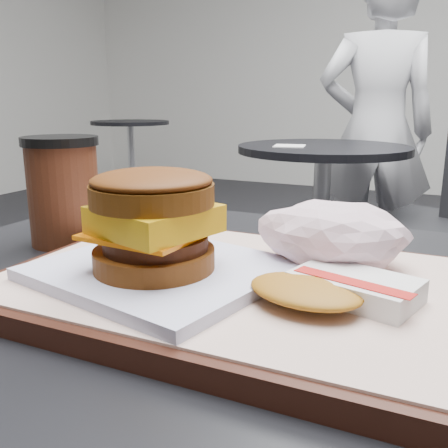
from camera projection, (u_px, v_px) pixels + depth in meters
serving_tray at (227, 285)px, 0.43m from camera, size 0.38×0.28×0.02m
breakfast_sandwich at (156, 233)px, 0.41m from camera, size 0.22×0.21×0.09m
hash_brown at (333, 289)px, 0.37m from camera, size 0.13×0.11×0.02m
crumpled_wrapper at (332, 234)px, 0.44m from camera, size 0.13×0.10×0.06m
coffee_cup at (64, 190)px, 0.58m from camera, size 0.09×0.09×0.12m
neighbor_table at (322, 194)px, 2.08m from camera, size 0.70×0.70×0.75m
napkin at (290, 146)px, 1.99m from camera, size 0.14×0.14×0.00m
patron at (376, 132)px, 2.44m from camera, size 0.64×0.51×1.55m
bg_table_mid at (131, 143)px, 4.28m from camera, size 0.66×0.66×0.75m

